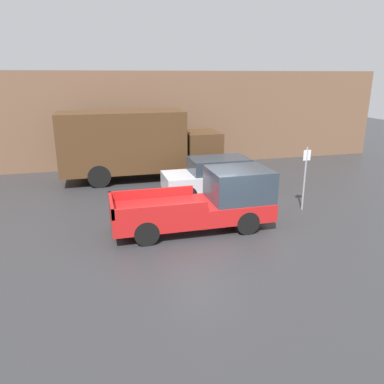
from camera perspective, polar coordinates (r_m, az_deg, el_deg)
ground_plane at (r=12.75m, az=3.01°, el=-6.07°), size 60.00×60.00×0.00m
building_wall at (r=21.74m, az=-5.23°, el=10.93°), size 28.00×0.15×5.31m
pickup_truck at (r=12.76m, az=2.45°, el=-1.47°), size 5.42×1.95×2.03m
car at (r=16.59m, az=3.77°, el=2.49°), size 4.63×1.86×1.62m
delivery_truck at (r=18.90m, az=-8.73°, el=7.35°), size 7.93×2.33×3.41m
parking_sign at (r=15.01m, az=16.83°, el=2.46°), size 0.30×0.07×2.48m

